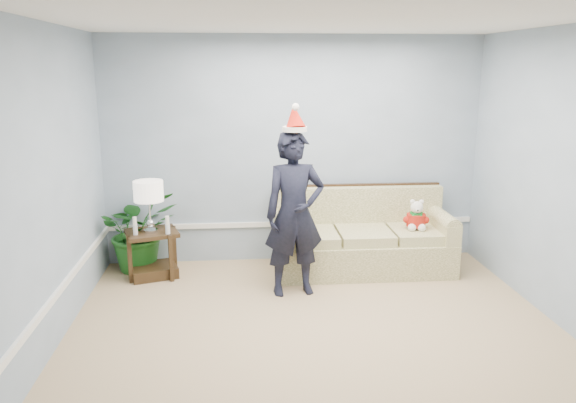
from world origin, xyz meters
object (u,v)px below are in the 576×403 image
Objects in this scene: side_table at (153,259)px; teddy_bear at (416,218)px; man at (295,214)px; table_lamp at (149,193)px; houseplant at (139,230)px; sofa at (362,241)px.

teddy_bear reaches higher than side_table.
man reaches higher than teddy_bear.
table_lamp reaches higher than side_table.
table_lamp reaches higher than teddy_bear.
houseplant is at bearing 145.21° from man.
teddy_bear is at bearing -5.82° from houseplant.
sofa is 3.50× the size of table_lamp.
side_table is 0.41m from houseplant.
table_lamp is (-0.00, -0.04, 0.77)m from side_table.
man is at bearing -150.39° from teddy_bear.
sofa is at bearing 177.75° from teddy_bear.
table_lamp is 0.60m from houseplant.
houseplant is (-0.18, 0.28, -0.50)m from table_lamp.
teddy_bear is at bearing -11.38° from sofa.
side_table is at bearing -178.42° from sofa.
houseplant is 3.22m from teddy_bear.
teddy_bear is (1.47, 0.53, -0.23)m from man.
sofa is 2.61m from houseplant.
sofa is at bearing 28.97° from man.
man is (1.73, -0.86, 0.38)m from houseplant.
table_lamp is 0.34× the size of man.
side_table is at bearing 88.67° from table_lamp.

